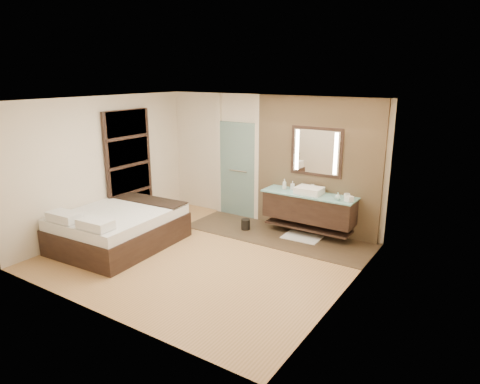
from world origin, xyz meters
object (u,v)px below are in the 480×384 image
Objects in this scene: waste_bin at (246,225)px; mirror_unit at (316,152)px; bed at (119,228)px; vanity at (309,207)px.

mirror_unit is at bearing 28.61° from waste_bin.
bed is at bearing -136.42° from mirror_unit.
vanity is 8.15× the size of waste_bin.
vanity is 3.64m from bed.
bed is (-2.75, -2.38, -0.24)m from vanity.
mirror_unit is (0.00, 0.24, 1.07)m from vanity.
vanity is at bearing -90.00° from mirror_unit.
vanity is at bearing 37.71° from bed.
mirror_unit is at bearing 90.00° from vanity.
waste_bin is (1.55, 1.96, -0.23)m from bed.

